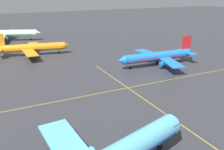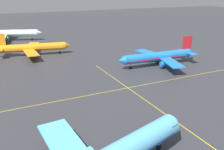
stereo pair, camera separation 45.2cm
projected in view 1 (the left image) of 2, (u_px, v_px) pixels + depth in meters
The scene contains 4 objects.
airliner_second_row at pixel (158, 56), 92.53m from camera, with size 33.09×28.53×10.29m.
airliner_third_row at pixel (31, 48), 106.21m from camera, with size 32.41×27.61×10.10m.
airliner_far_left_stand at pixel (5, 34), 135.94m from camera, with size 37.08×31.76×11.90m.
taxiway_markings at pixel (173, 119), 54.99m from camera, with size 167.91×89.87×0.01m.
Camera 1 is at (-33.65, -19.21, 27.54)m, focal length 39.45 mm.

